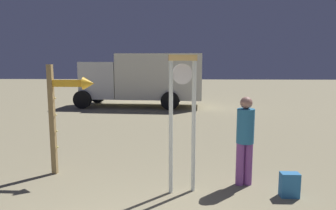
{
  "coord_description": "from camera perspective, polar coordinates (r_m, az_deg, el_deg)",
  "views": [
    {
      "loc": [
        0.56,
        -2.63,
        2.25
      ],
      "look_at": [
        0.24,
        4.94,
        1.2
      ],
      "focal_mm": 32.1,
      "sensor_mm": 36.0,
      "label": 1
    }
  ],
  "objects": [
    {
      "name": "standing_clock",
      "position": [
        5.14,
        2.75,
        -1.19
      ],
      "size": [
        0.49,
        0.2,
        2.4
      ],
      "color": "silver",
      "rests_on": "ground_plane"
    },
    {
      "name": "arrow_sign",
      "position": [
        6.32,
        -18.74,
        0.28
      ],
      "size": [
        0.94,
        0.26,
        2.23
      ],
      "color": "#93784B",
      "rests_on": "ground_plane"
    },
    {
      "name": "person_near_clock",
      "position": [
        5.72,
        14.43,
        -5.77
      ],
      "size": [
        0.32,
        0.32,
        1.66
      ],
      "color": "#83448F",
      "rests_on": "ground_plane"
    },
    {
      "name": "backpack",
      "position": [
        5.66,
        22.04,
        -13.89
      ],
      "size": [
        0.31,
        0.22,
        0.42
      ],
      "color": "teal",
      "rests_on": "ground_plane"
    },
    {
      "name": "box_truck_near",
      "position": [
        15.81,
        -4.37,
        5.19
      ],
      "size": [
        6.55,
        2.85,
        2.73
      ],
      "color": "silver",
      "rests_on": "ground_plane"
    }
  ]
}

